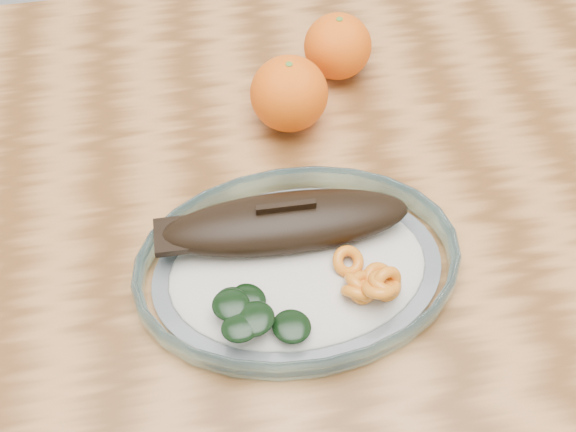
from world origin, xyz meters
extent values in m
cube|color=brown|center=(0.00, 0.00, 0.73)|extent=(1.20, 0.80, 0.04)
cylinder|color=brown|center=(0.54, 0.34, 0.35)|extent=(0.06, 0.06, 0.71)
ellipsoid|color=white|center=(-0.02, -0.11, 0.76)|extent=(0.60, 0.44, 0.01)
torus|color=#8AC6D5|center=(-0.02, -0.11, 0.77)|extent=(0.60, 0.60, 0.03)
ellipsoid|color=white|center=(-0.02, -0.11, 0.77)|extent=(0.54, 0.38, 0.02)
ellipsoid|color=black|center=(-0.02, -0.07, 0.80)|extent=(0.26, 0.08, 0.04)
ellipsoid|color=black|center=(-0.02, -0.07, 0.79)|extent=(0.22, 0.06, 0.02)
cube|color=black|center=(-0.13, -0.07, 0.80)|extent=(0.05, 0.04, 0.01)
cube|color=black|center=(-0.02, -0.07, 0.82)|extent=(0.06, 0.01, 0.02)
torus|color=#CB660E|center=(0.05, -0.15, 0.79)|extent=(0.05, 0.05, 0.03)
torus|color=#CB660E|center=(0.05, -0.15, 0.79)|extent=(0.04, 0.04, 0.03)
torus|color=#CB660E|center=(0.03, -0.12, 0.79)|extent=(0.05, 0.05, 0.03)
torus|color=#CB660E|center=(0.03, -0.16, 0.79)|extent=(0.04, 0.04, 0.04)
torus|color=#CB660E|center=(0.06, -0.16, 0.79)|extent=(0.05, 0.05, 0.03)
torus|color=#CB660E|center=(0.04, -0.16, 0.79)|extent=(0.05, 0.04, 0.03)
torus|color=#CB660E|center=(0.03, -0.15, 0.79)|extent=(0.04, 0.05, 0.04)
torus|color=#CB660E|center=(0.05, -0.16, 0.81)|extent=(0.04, 0.04, 0.03)
torus|color=#CB660E|center=(0.05, -0.17, 0.81)|extent=(0.04, 0.04, 0.03)
torus|color=#CB660E|center=(0.06, -0.16, 0.81)|extent=(0.05, 0.03, 0.04)
ellipsoid|color=black|center=(-0.09, -0.15, 0.79)|extent=(0.05, 0.05, 0.01)
ellipsoid|color=black|center=(-0.08, -0.16, 0.79)|extent=(0.04, 0.04, 0.01)
ellipsoid|color=black|center=(-0.07, -0.15, 0.79)|extent=(0.05, 0.05, 0.01)
ellipsoid|color=black|center=(-0.04, -0.19, 0.79)|extent=(0.05, 0.05, 0.01)
ellipsoid|color=black|center=(-0.07, -0.18, 0.80)|extent=(0.05, 0.05, 0.01)
ellipsoid|color=black|center=(-0.09, -0.16, 0.80)|extent=(0.05, 0.05, 0.01)
ellipsoid|color=black|center=(-0.09, -0.18, 0.80)|extent=(0.04, 0.04, 0.01)
sphere|color=#F64E05|center=(0.01, 0.10, 0.80)|extent=(0.09, 0.09, 0.09)
sphere|color=#F64E05|center=(0.08, 0.18, 0.79)|extent=(0.08, 0.08, 0.08)
camera|label=1|loc=(-0.10, -0.51, 1.36)|focal=45.00mm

